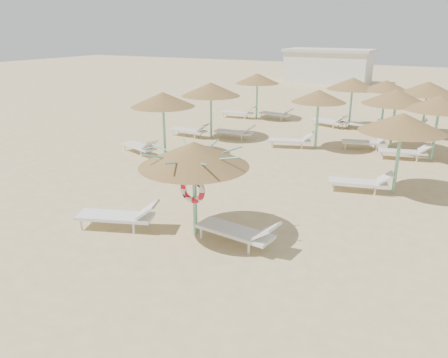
% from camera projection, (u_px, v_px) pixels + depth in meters
% --- Properties ---
extents(ground, '(120.00, 120.00, 0.00)m').
position_uv_depth(ground, '(198.00, 228.00, 12.02)').
color(ground, '#D1BA7F').
rests_on(ground, ground).
extents(main_palapa, '(2.83, 2.83, 2.53)m').
position_uv_depth(main_palapa, '(194.00, 155.00, 10.98)').
color(main_palapa, '#6AB99C').
rests_on(main_palapa, ground).
extents(lounger_main_a, '(2.33, 1.39, 0.81)m').
position_uv_depth(lounger_main_a, '(120.00, 215.00, 11.87)').
color(lounger_main_a, silver).
rests_on(lounger_main_a, ground).
extents(lounger_main_b, '(2.27, 0.92, 0.80)m').
position_uv_depth(lounger_main_b, '(240.00, 231.00, 10.95)').
color(lounger_main_b, silver).
rests_on(lounger_main_b, ground).
extents(palapa_field, '(18.22, 12.94, 2.72)m').
position_uv_depth(palapa_field, '(360.00, 97.00, 19.22)').
color(palapa_field, '#6AB99C').
rests_on(palapa_field, ground).
extents(service_hut, '(8.40, 4.40, 3.25)m').
position_uv_depth(service_hut, '(328.00, 66.00, 43.35)').
color(service_hut, silver).
rests_on(service_hut, ground).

